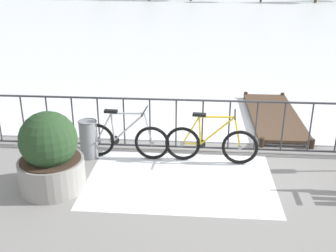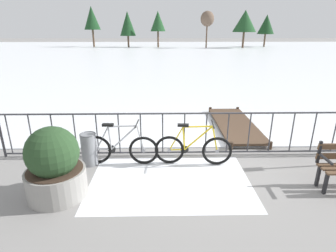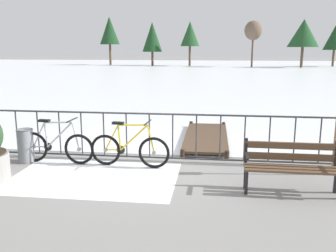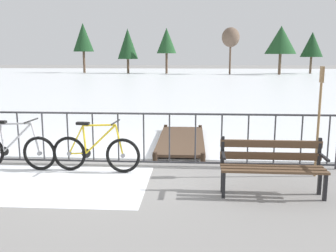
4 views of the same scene
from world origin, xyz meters
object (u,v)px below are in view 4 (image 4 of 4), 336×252
bicycle_near_railing (13,151)px  bicycle_second (96,153)px  oar_upright (319,114)px  park_bench (272,163)px

bicycle_near_railing → bicycle_second: 1.62m
bicycle_near_railing → oar_upright: size_ratio=0.86×
bicycle_second → park_bench: bearing=-18.0°
bicycle_near_railing → park_bench: 4.80m
bicycle_second → park_bench: bicycle_second is taller
oar_upright → bicycle_second: bearing=179.7°
park_bench → oar_upright: size_ratio=0.81×
park_bench → oar_upright: (0.99, 0.97, 0.63)m
bicycle_near_railing → park_bench: (4.68, -1.05, 0.14)m
bicycle_second → oar_upright: bearing=-0.3°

